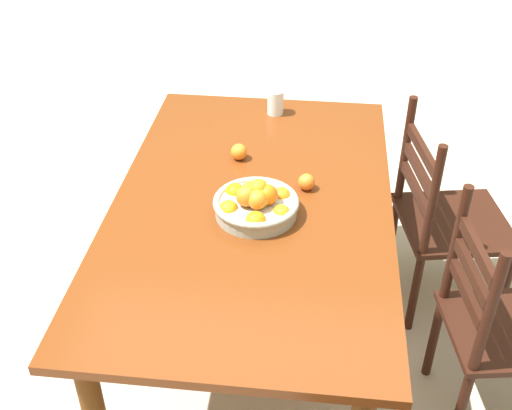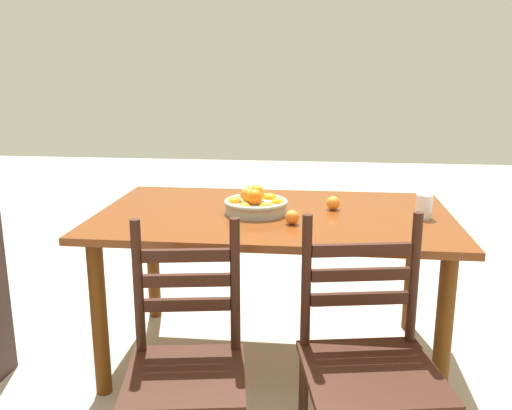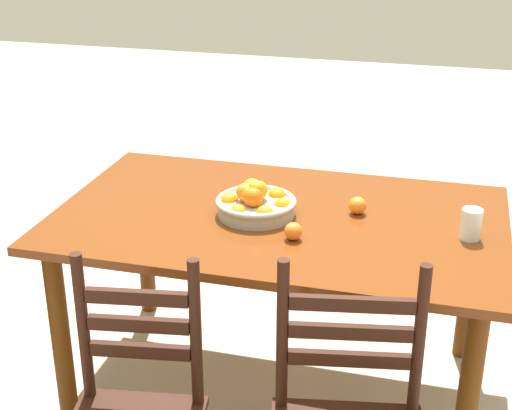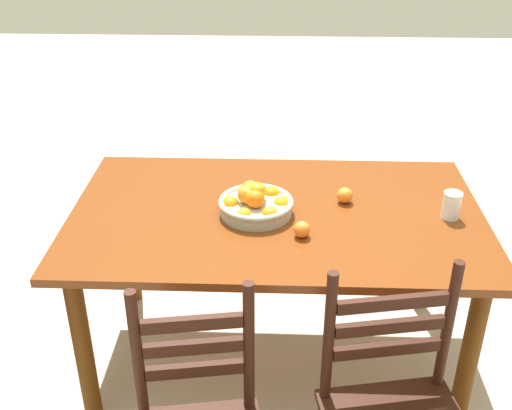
# 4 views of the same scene
# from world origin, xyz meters

# --- Properties ---
(ground_plane) EXTENTS (12.00, 12.00, 0.00)m
(ground_plane) POSITION_xyz_m (0.00, 0.00, 0.00)
(ground_plane) COLOR #B1A796
(dining_table) EXTENTS (1.66, 1.01, 0.75)m
(dining_table) POSITION_xyz_m (0.00, 0.00, 0.66)
(dining_table) COLOR #662E11
(dining_table) RESTS_ON ground
(fruit_bowl) EXTENTS (0.30, 0.30, 0.14)m
(fruit_bowl) POSITION_xyz_m (0.08, 0.02, 0.80)
(fruit_bowl) COLOR #9EA69B
(fruit_bowl) RESTS_ON dining_table
(orange_loose_0) EXTENTS (0.06, 0.06, 0.06)m
(orange_loose_0) POSITION_xyz_m (-0.10, 0.19, 0.79)
(orange_loose_0) COLOR orange
(orange_loose_0) RESTS_ON dining_table
(orange_loose_1) EXTENTS (0.07, 0.07, 0.07)m
(orange_loose_1) POSITION_xyz_m (-0.28, -0.09, 0.79)
(orange_loose_1) COLOR orange
(orange_loose_1) RESTS_ON dining_table
(drinking_glass) EXTENTS (0.07, 0.07, 0.11)m
(drinking_glass) POSITION_xyz_m (-0.69, 0.02, 0.81)
(drinking_glass) COLOR silver
(drinking_glass) RESTS_ON dining_table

